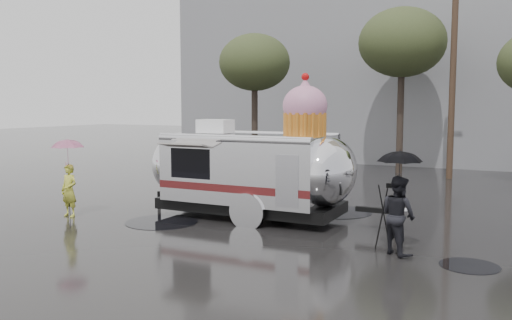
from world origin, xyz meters
The scene contains 13 objects.
ground centered at (0.00, 0.00, 0.00)m, with size 120.00×120.00×0.00m, color black.
puddles centered at (-2.04, 3.04, 0.01)m, with size 10.24×7.00×0.01m.
grey_building centered at (-4.00, 24.00, 6.50)m, with size 22.00×12.00×13.00m, color slate.
utility_pole centered at (2.50, 14.00, 4.62)m, with size 1.60×0.28×9.00m.
tree_left centered at (-7.00, 13.00, 5.48)m, with size 3.64×3.64×6.95m.
tree_mid centered at (0.00, 15.00, 6.34)m, with size 4.20×4.20×8.03m.
barricade_row centered at (-5.55, 9.96, 0.52)m, with size 4.30×0.80×1.00m.
airstream_trailer centered at (-1.64, 2.31, 1.53)m, with size 8.08×3.07×4.35m.
person_left centered at (-6.67, -0.06, 0.79)m, with size 0.57×0.38×1.59m, color #CCD040.
umbrella_pink centered at (-6.67, -0.06, 1.96)m, with size 1.21×1.21×2.38m.
person_right centered at (3.12, 0.21, 0.90)m, with size 0.86×0.48×1.80m, color black.
umbrella_black centered at (3.12, 0.21, 1.97)m, with size 1.23×1.23×2.39m.
tripod centered at (2.81, 0.58, 0.94)m, with size 0.59×0.64×1.57m.
Camera 1 is at (5.65, -11.96, 3.38)m, focal length 38.00 mm.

